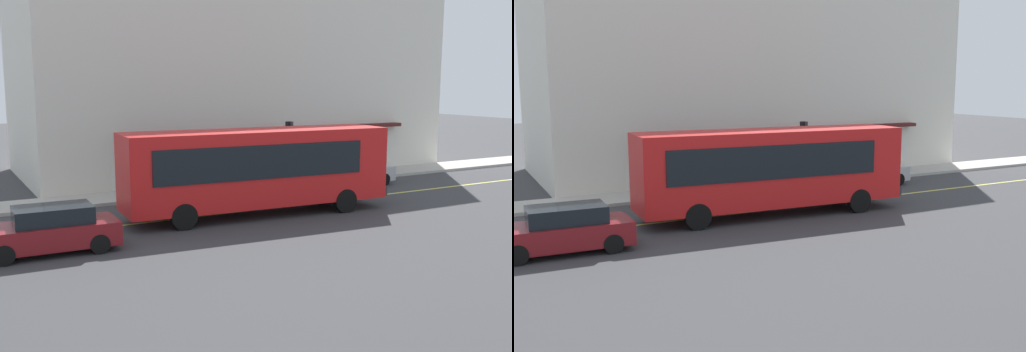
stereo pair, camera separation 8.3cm
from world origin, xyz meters
TOP-DOWN VIEW (x-y plane):
  - ground at (0.00, 0.00)m, footprint 120.00×120.00m
  - sidewalk at (0.00, 5.06)m, footprint 80.00×2.55m
  - lane_centre_stripe at (0.00, 0.00)m, footprint 36.00×0.16m
  - storefront_building at (3.08, 12.01)m, footprint 24.73×11.97m
  - bus at (-1.90, -0.88)m, footprint 11.27×3.22m
  - traffic_light at (2.91, 4.42)m, footprint 0.30×0.52m
  - car_white at (-1.84, 2.50)m, footprint 4.30×1.87m
  - car_silver at (5.78, 2.77)m, footprint 4.33×1.92m
  - car_maroon at (-10.39, -2.48)m, footprint 4.36×1.98m
  - pedestrian_at_corner at (2.00, 5.75)m, footprint 0.34×0.34m

SIDE VIEW (x-z plane):
  - ground at x=0.00m, z-range 0.00..0.00m
  - lane_centre_stripe at x=0.00m, z-range 0.00..0.01m
  - sidewalk at x=0.00m, z-range 0.00..0.15m
  - car_white at x=-1.84m, z-range -0.02..1.50m
  - car_silver at x=5.78m, z-range -0.02..1.50m
  - car_maroon at x=-10.39m, z-range -0.02..1.50m
  - pedestrian_at_corner at x=2.00m, z-range 0.31..1.98m
  - bus at x=-1.90m, z-range 0.24..3.74m
  - traffic_light at x=2.91m, z-range 0.93..4.13m
  - storefront_building at x=3.08m, z-range -0.01..14.04m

